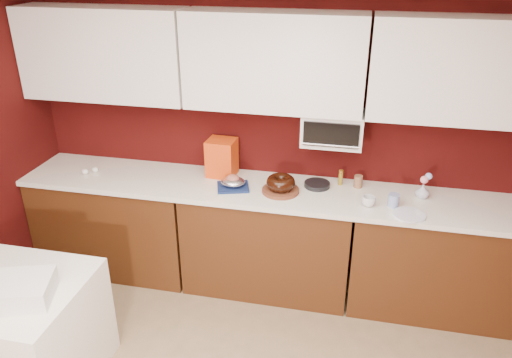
{
  "coord_description": "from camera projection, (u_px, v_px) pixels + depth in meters",
  "views": [
    {
      "loc": [
        0.64,
        -1.46,
        2.62
      ],
      "look_at": [
        -0.08,
        1.84,
        1.02
      ],
      "focal_mm": 35.0,
      "sensor_mm": 36.0,
      "label": 1
    }
  ],
  "objects": [
    {
      "name": "roasted_ham",
      "position": [
        233.0,
        179.0,
        3.84
      ],
      "size": [
        0.12,
        0.11,
        0.07
      ],
      "primitive_type": "ellipsoid",
      "rotation": [
        0.0,
        0.0,
        0.2
      ],
      "color": "#AA5F4D",
      "rests_on": "foil_ham_nest"
    },
    {
      "name": "base_cabinet_left",
      "position": [
        117.0,
        222.0,
        4.32
      ],
      "size": [
        1.31,
        0.58,
        0.86
      ],
      "primitive_type": "cube",
      "color": "#45230D",
      "rests_on": "floor"
    },
    {
      "name": "upper_cabinet_right",
      "position": [
        470.0,
        71.0,
        3.33
      ],
      "size": [
        1.31,
        0.33,
        0.7
      ],
      "primitive_type": "cube",
      "color": "white",
      "rests_on": "wall_back"
    },
    {
      "name": "pandoro_box",
      "position": [
        222.0,
        158.0,
        4.03
      ],
      "size": [
        0.23,
        0.22,
        0.31
      ],
      "primitive_type": "cube",
      "rotation": [
        0.0,
        0.0,
        -0.05
      ],
      "color": "#B91E0C",
      "rests_on": "countertop"
    },
    {
      "name": "amber_bottle",
      "position": [
        340.0,
        179.0,
        3.9
      ],
      "size": [
        0.04,
        0.04,
        0.1
      ],
      "primitive_type": "cylinder",
      "rotation": [
        0.0,
        0.0,
        0.38
      ],
      "color": "olive",
      "rests_on": "countertop"
    },
    {
      "name": "foil_ham_nest",
      "position": [
        233.0,
        182.0,
        3.85
      ],
      "size": [
        0.24,
        0.22,
        0.07
      ],
      "primitive_type": "ellipsoid",
      "rotation": [
        0.0,
        0.0,
        -0.4
      ],
      "color": "silver",
      "rests_on": "navy_towel"
    },
    {
      "name": "amber_bottle_tall",
      "position": [
        341.0,
        177.0,
        3.91
      ],
      "size": [
        0.04,
        0.04,
        0.12
      ],
      "primitive_type": "cylinder",
      "rotation": [
        0.0,
        0.0,
        -0.31
      ],
      "color": "brown",
      "rests_on": "countertop"
    },
    {
      "name": "flower_vase",
      "position": [
        423.0,
        190.0,
        3.7
      ],
      "size": [
        0.1,
        0.1,
        0.12
      ],
      "primitive_type": "imported",
      "rotation": [
        0.0,
        0.0,
        0.25
      ],
      "color": "silver",
      "rests_on": "countertop"
    },
    {
      "name": "upper_cabinet_left",
      "position": [
        104.0,
        54.0,
        3.85
      ],
      "size": [
        1.31,
        0.33,
        0.7
      ],
      "primitive_type": "cube",
      "color": "white",
      "rests_on": "wall_back"
    },
    {
      "name": "upper_cabinet_center",
      "position": [
        274.0,
        62.0,
        3.59
      ],
      "size": [
        1.31,
        0.33,
        0.7
      ],
      "primitive_type": "cube",
      "color": "white",
      "rests_on": "wall_back"
    },
    {
      "name": "base_cabinet_center",
      "position": [
        268.0,
        240.0,
        4.07
      ],
      "size": [
        1.31,
        0.58,
        0.86
      ],
      "primitive_type": "cube",
      "color": "#45230D",
      "rests_on": "floor"
    },
    {
      "name": "newspaper_stack",
      "position": [
        19.0,
        290.0,
        2.87
      ],
      "size": [
        0.44,
        0.4,
        0.13
      ],
      "primitive_type": "cube",
      "rotation": [
        0.0,
        0.0,
        0.33
      ],
      "color": "white",
      "rests_on": "dining_table"
    },
    {
      "name": "egg_right",
      "position": [
        85.0,
        172.0,
        4.1
      ],
      "size": [
        0.07,
        0.06,
        0.05
      ],
      "primitive_type": "ellipsoid",
      "rotation": [
        0.0,
        0.0,
        0.23
      ],
      "color": "silver",
      "rests_on": "countertop"
    },
    {
      "name": "dark_pan",
      "position": [
        317.0,
        185.0,
        3.89
      ],
      "size": [
        0.21,
        0.21,
        0.03
      ],
      "primitive_type": "cylinder",
      "rotation": [
        0.0,
        0.0,
        -0.05
      ],
      "color": "black",
      "rests_on": "countertop"
    },
    {
      "name": "cake_base",
      "position": [
        281.0,
        191.0,
        3.81
      ],
      "size": [
        0.37,
        0.37,
        0.03
      ],
      "primitive_type": "cylinder",
      "rotation": [
        0.0,
        0.0,
        -0.4
      ],
      "color": "brown",
      "rests_on": "countertop"
    },
    {
      "name": "china_plate",
      "position": [
        409.0,
        215.0,
        3.48
      ],
      "size": [
        0.29,
        0.29,
        0.01
      ],
      "primitive_type": "cylinder",
      "rotation": [
        0.0,
        0.0,
        0.31
      ],
      "color": "white",
      "rests_on": "countertop"
    },
    {
      "name": "flower_blue",
      "position": [
        429.0,
        176.0,
        3.67
      ],
      "size": [
        0.05,
        0.05,
        0.05
      ],
      "primitive_type": "sphere",
      "color": "#9CB6F9",
      "rests_on": "flower_vase"
    },
    {
      "name": "dining_table",
      "position": [
        12.0,
        333.0,
        3.18
      ],
      "size": [
        1.0,
        0.8,
        0.75
      ],
      "primitive_type": "cube",
      "color": "white",
      "rests_on": "floor"
    },
    {
      "name": "paper_cup",
      "position": [
        358.0,
        181.0,
        3.87
      ],
      "size": [
        0.07,
        0.07,
        0.1
      ],
      "primitive_type": "cylinder",
      "rotation": [
        0.0,
        0.0,
        -0.07
      ],
      "color": "brown",
      "rests_on": "countertop"
    },
    {
      "name": "base_cabinet_right",
      "position": [
        439.0,
        260.0,
        3.81
      ],
      "size": [
        1.31,
        0.58,
        0.86
      ],
      "primitive_type": "cube",
      "color": "#45230D",
      "rests_on": "floor"
    },
    {
      "name": "toaster_oven_door",
      "position": [
        331.0,
        135.0,
        3.58
      ],
      "size": [
        0.4,
        0.02,
        0.18
      ],
      "primitive_type": "cube",
      "color": "black",
      "rests_on": "toaster_oven"
    },
    {
      "name": "blue_jar",
      "position": [
        393.0,
        200.0,
        3.59
      ],
      "size": [
        0.1,
        0.1,
        0.1
      ],
      "primitive_type": "cylinder",
      "rotation": [
        0.0,
        0.0,
        -0.29
      ],
      "color": "navy",
      "rests_on": "countertop"
    },
    {
      "name": "navy_towel",
      "position": [
        233.0,
        187.0,
        3.87
      ],
      "size": [
        0.29,
        0.27,
        0.02
      ],
      "primitive_type": "cube",
      "rotation": [
        0.0,
        0.0,
        0.31
      ],
      "color": "navy",
      "rests_on": "countertop"
    },
    {
      "name": "toaster_oven_handle",
      "position": [
        330.0,
        145.0,
        3.6
      ],
      "size": [
        0.42,
        0.02,
        0.02
      ],
      "primitive_type": "cylinder",
      "rotation": [
        0.0,
        1.57,
        0.0
      ],
      "color": "silver",
      "rests_on": "toaster_oven"
    },
    {
      "name": "countertop",
      "position": [
        269.0,
        191.0,
        3.88
      ],
      "size": [
        4.0,
        0.62,
        0.04
      ],
      "primitive_type": "cube",
      "color": "silver",
      "rests_on": "base_cabinet_center"
    },
    {
      "name": "toaster_oven",
      "position": [
        333.0,
        128.0,
        3.72
      ],
      "size": [
        0.45,
        0.3,
        0.25
      ],
      "primitive_type": "cube",
      "color": "white",
      "rests_on": "upper_cabinet_center"
    },
    {
      "name": "wall_back",
      "position": [
        277.0,
        133.0,
        3.99
      ],
      "size": [
        4.0,
        0.02,
        2.5
      ],
      "primitive_type": "cube",
      "color": "#370907",
      "rests_on": "floor"
    },
    {
      "name": "flower_pink",
      "position": [
        424.0,
        180.0,
        3.67
      ],
      "size": [
        0.06,
        0.06,
        0.06
      ],
      "primitive_type": "sphere",
      "color": "pink",
      "rests_on": "flower_vase"
    },
    {
      "name": "coffee_mug",
      "position": [
        369.0,
        200.0,
        3.59
      ],
      "size": [
        0.12,
        0.12,
        0.09
      ],
      "primitive_type": "imported",
      "rotation": [
        0.0,
        0.0,
        0.91
      ],
      "color": "silver",
      "rests_on": "countertop"
    },
    {
      "name": "egg_left",
      "position": [
        95.0,
        170.0,
        4.14
      ],
      "size": [
        0.06,
        0.05,
        0.04
      ],
      "primitive_type": "ellipsoid",
      "rotation": [
        0.0,
        0.0,
        -0.02
      ],
      "color": "silver",
      "rests_on": "countertop"
    },
    {
      "name": "bundt_cake",
      "position": [
        281.0,
        183.0,
        3.78
      ],
      "size": [
        0.26,
        0.26,
        0.09
      ],
      "primitive_type": "torus",
      "rotation": [
        0.0,
        0.0,
        0.18
      ],
      "color": "black",
      "rests_on": "cake_base"
    }
  ]
}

